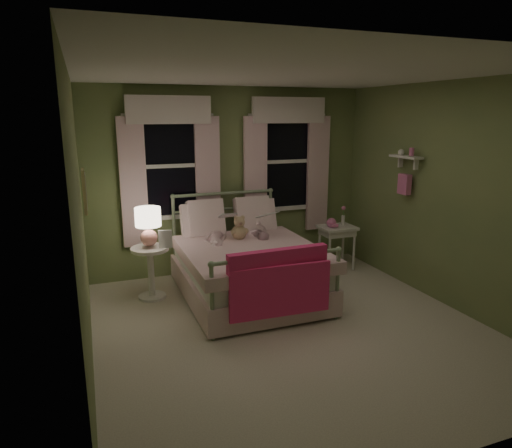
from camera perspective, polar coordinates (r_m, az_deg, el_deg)
name	(u,v)px	position (r m, az deg, el deg)	size (l,w,h in m)	color
room_shell	(293,209)	(4.59, 4.69, 1.92)	(4.20, 4.20, 4.20)	white
bed	(246,266)	(5.70, -1.24, -5.26)	(1.58, 2.04, 1.18)	white
pink_throw	(279,275)	(4.72, 2.91, -6.41)	(1.10, 0.18, 0.71)	#E72D6E
child_left	(214,214)	(5.85, -5.23, 1.29)	(0.30, 0.20, 0.83)	#F7D1DD
child_right	(255,215)	(6.03, -0.08, 1.09)	(0.34, 0.27, 0.70)	#F7D1DD
book_left	(220,220)	(5.62, -4.54, 0.55)	(0.20, 0.27, 0.03)	beige
book_right	(262,219)	(5.80, 0.78, 0.58)	(0.20, 0.27, 0.02)	beige
teddy_bear	(239,229)	(5.82, -2.12, -0.67)	(0.24, 0.20, 0.32)	tan
nightstand_left	(151,265)	(5.75, -13.04, -5.07)	(0.46, 0.46, 0.65)	white
table_lamp	(148,223)	(5.61, -13.32, 0.13)	(0.31, 0.31, 0.48)	#DF8C83
book_nightstand	(159,248)	(5.62, -12.04, -2.91)	(0.16, 0.22, 0.02)	beige
nightstand_right	(337,233)	(6.71, 10.11, -1.10)	(0.50, 0.40, 0.64)	white
pink_toy	(332,223)	(6.62, 9.44, 0.13)	(0.14, 0.19, 0.14)	pink
bud_vase	(343,215)	(6.75, 10.85, 1.05)	(0.06, 0.06, 0.28)	white
window_left	(171,161)	(6.21, -10.62, 7.78)	(1.34, 0.13, 1.96)	black
window_right	(287,157)	(6.72, 3.93, 8.39)	(1.34, 0.13, 1.96)	black
wall_shelf	(405,171)	(6.15, 18.16, 6.35)	(0.15, 0.50, 0.60)	white
framed_picture	(85,191)	(4.72, -20.65, 3.88)	(0.03, 0.32, 0.42)	beige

